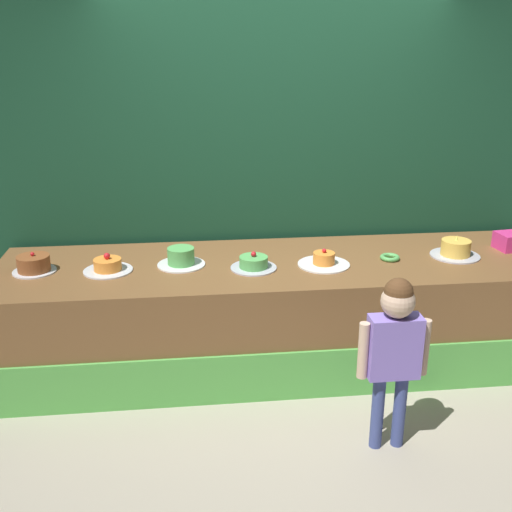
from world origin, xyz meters
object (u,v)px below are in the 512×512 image
at_px(child_figure, 394,341).
at_px(cake_far_right, 456,249).
at_px(cake_center_left, 181,258).
at_px(cake_center_right, 254,263).
at_px(donut, 390,257).
at_px(cake_left, 108,266).
at_px(cake_right, 324,261).
at_px(cake_far_left, 34,264).

relative_size(child_figure, cake_far_right, 2.99).
distance_m(child_figure, cake_center_left, 1.56).
relative_size(cake_center_left, cake_far_right, 0.94).
bearing_deg(cake_center_right, cake_center_left, 166.23).
bearing_deg(donut, cake_left, -179.84).
distance_m(cake_center_left, cake_far_right, 1.91).
height_order(cake_center_right, cake_right, cake_center_right).
height_order(cake_far_left, cake_center_left, cake_far_left).
xyz_separation_m(child_figure, cake_center_left, (-1.13, 1.07, 0.14)).
bearing_deg(child_figure, cake_center_left, 136.78).
xyz_separation_m(donut, cake_far_right, (0.48, 0.02, 0.04)).
distance_m(cake_right, cake_far_right, 0.96).
relative_size(donut, cake_center_left, 0.42).
bearing_deg(donut, cake_center_right, -176.14).
relative_size(cake_far_left, cake_center_right, 0.91).
height_order(cake_right, cake_far_right, cake_far_right).
height_order(donut, cake_left, cake_left).
distance_m(child_figure, donut, 1.06).
bearing_deg(cake_left, cake_center_right, -3.53).
bearing_deg(child_figure, cake_far_right, 52.84).
bearing_deg(donut, cake_center_left, 177.90).
bearing_deg(cake_far_left, cake_right, -2.73).
xyz_separation_m(child_figure, cake_far_right, (0.78, 1.03, 0.14)).
height_order(donut, cake_center_right, cake_center_right).
xyz_separation_m(cake_left, cake_far_right, (2.39, 0.02, 0.02)).
height_order(cake_far_left, cake_center_right, cake_far_left).
bearing_deg(cake_center_right, child_figure, -55.35).
bearing_deg(cake_far_left, cake_center_left, 0.92).
bearing_deg(cake_far_left, donut, -0.90).
bearing_deg(cake_center_left, cake_right, -6.35).
relative_size(cake_center_left, cake_right, 0.92).
bearing_deg(cake_center_right, donut, 3.86).
distance_m(cake_center_left, cake_center_right, 0.49).
distance_m(cake_far_left, cake_right, 1.92).
bearing_deg(donut, child_figure, -106.60).
bearing_deg(cake_center_left, cake_far_left, -179.08).
bearing_deg(child_figure, cake_center_right, 124.65).
bearing_deg(cake_right, donut, 6.41).
height_order(cake_left, cake_center_right, cake_left).
bearing_deg(cake_far_right, cake_center_right, -176.74).
xyz_separation_m(child_figure, donut, (0.30, 1.01, 0.11)).
distance_m(donut, cake_center_right, 0.96).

